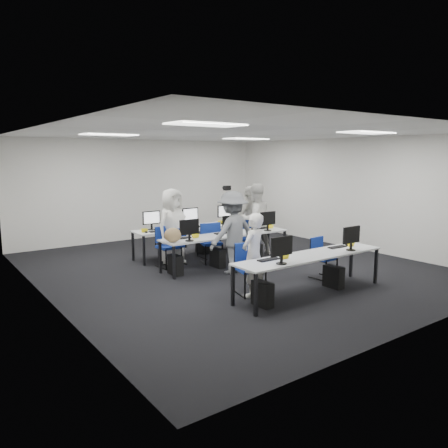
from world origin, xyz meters
TOP-DOWN VIEW (x-y plane):
  - room at (0.00, 0.00)m, footprint 9.00×9.02m
  - ceiling_panels at (0.00, 0.00)m, footprint 5.20×4.60m
  - desk_front at (0.00, -2.40)m, footprint 3.20×0.70m
  - desk_mid at (0.00, 0.20)m, footprint 3.20×0.70m
  - desk_back at (0.00, 1.60)m, footprint 3.20×0.70m
  - equipment_front at (-0.19, -2.42)m, footprint 2.51×0.41m
  - equipment_mid at (-0.19, 0.18)m, footprint 2.91×0.41m
  - equipment_back at (0.19, 1.62)m, footprint 2.91×0.41m
  - chair_0 at (-0.91, -1.77)m, footprint 0.56×0.59m
  - chair_1 at (0.99, -1.83)m, footprint 0.45×0.48m
  - chair_2 at (-1.15, 0.87)m, footprint 0.47×0.51m
  - chair_3 at (-0.12, 0.65)m, footprint 0.58×0.60m
  - chair_4 at (1.01, 0.74)m, footprint 0.46×0.49m
  - chair_5 at (-0.94, 0.97)m, footprint 0.49×0.52m
  - chair_6 at (0.13, 1.11)m, footprint 0.46×0.50m
  - chair_7 at (1.11, 1.11)m, footprint 0.47×0.51m
  - handbag at (-1.45, 0.10)m, footprint 0.43×0.34m
  - student_0 at (-0.93, -1.88)m, footprint 0.63×0.51m
  - student_1 at (1.26, 0.69)m, footprint 0.97×0.80m
  - student_2 at (-0.92, 1.07)m, footprint 0.98×0.77m
  - student_3 at (1.33, 1.02)m, footprint 1.10×0.78m
  - photographer at (-0.28, -0.40)m, footprint 1.19×0.74m
  - dslr_camera at (-0.29, -0.22)m, footprint 0.15×0.19m

SIDE VIEW (x-z plane):
  - chair_1 at x=0.99m, z-range -0.16..0.69m
  - chair_5 at x=-0.94m, z-range -0.16..0.71m
  - chair_4 at x=1.01m, z-range -0.16..0.72m
  - chair_6 at x=0.13m, z-range -0.17..0.73m
  - chair_7 at x=1.11m, z-range -0.17..0.74m
  - chair_2 at x=-1.15m, z-range -0.17..0.75m
  - chair_3 at x=-0.12m, z-range -0.17..0.75m
  - chair_0 at x=-0.91m, z-range -0.17..0.75m
  - equipment_mid at x=-0.19m, z-range -0.24..0.95m
  - equipment_back at x=0.19m, z-range -0.24..0.95m
  - equipment_front at x=-0.19m, z-range -0.24..0.95m
  - desk_front at x=0.00m, z-range 0.32..1.05m
  - desk_mid at x=0.00m, z-range 0.32..1.05m
  - desk_back at x=0.00m, z-range 0.32..1.05m
  - student_0 at x=-0.93m, z-range 0.00..1.51m
  - student_3 at x=1.33m, z-range 0.00..1.74m
  - handbag at x=-1.45m, z-range 0.73..1.03m
  - student_2 at x=-0.92m, z-range 0.00..1.77m
  - photographer at x=-0.28m, z-range 0.00..1.77m
  - student_1 at x=1.26m, z-range 0.00..1.82m
  - room at x=0.00m, z-range 0.00..3.00m
  - dslr_camera at x=-0.29m, z-range 1.78..1.88m
  - ceiling_panels at x=0.00m, z-range 2.98..2.99m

